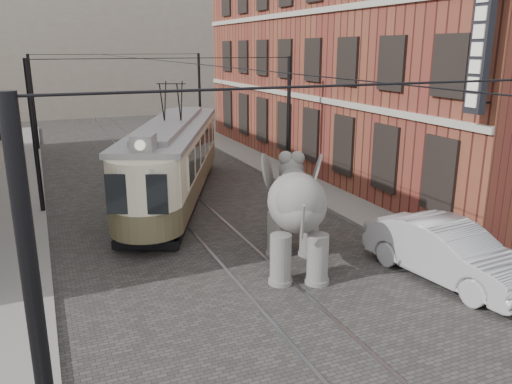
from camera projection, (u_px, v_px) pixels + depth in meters
name	position (u px, v px, depth m)	size (l,w,h in m)	color
ground	(228.00, 245.00, 17.12)	(120.00, 120.00, 0.00)	#3C3A38
tram_rails	(228.00, 245.00, 17.11)	(1.54, 80.00, 0.02)	slate
sidewalk_right	(377.00, 220.00, 19.35)	(2.00, 60.00, 0.15)	slate
sidewalk_left	(14.00, 276.00, 14.66)	(2.00, 60.00, 0.15)	slate
brick_building	(361.00, 55.00, 27.59)	(8.00, 26.00, 12.00)	maroon
distant_block	(89.00, 41.00, 50.66)	(28.00, 10.00, 14.00)	gray
catenary	(180.00, 134.00, 20.66)	(11.00, 30.20, 6.00)	black
tram	(174.00, 142.00, 21.79)	(2.59, 12.54, 4.98)	beige
elephant	(296.00, 217.00, 14.91)	(2.88, 5.23, 3.20)	slate
parked_car	(448.00, 252.00, 14.40)	(1.78, 5.05, 1.67)	#A6A5AA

